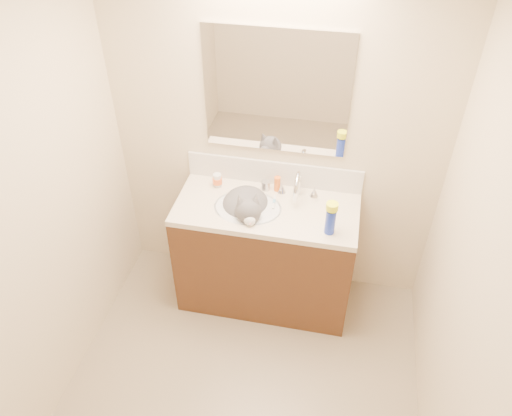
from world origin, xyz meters
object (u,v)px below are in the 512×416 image
at_px(cat, 246,208).
at_px(silver_jar, 266,185).
at_px(pill_bottle, 217,180).
at_px(vanity_cabinet, 266,256).
at_px(faucet, 297,187).
at_px(basin, 248,216).
at_px(amber_bottle, 277,184).
at_px(spray_can, 330,222).

xyz_separation_m(cat, silver_jar, (0.09, 0.20, 0.05)).
bearing_deg(silver_jar, pill_bottle, -174.51).
height_order(vanity_cabinet, faucet, faucet).
distance_m(vanity_cabinet, pill_bottle, 0.64).
bearing_deg(pill_bottle, basin, -36.31).
distance_m(faucet, silver_jar, 0.23).
bearing_deg(vanity_cabinet, faucet, 37.29).
bearing_deg(amber_bottle, pill_bottle, -174.83).
xyz_separation_m(cat, spray_can, (0.56, -0.16, 0.11)).
bearing_deg(vanity_cabinet, pill_bottle, 157.39).
xyz_separation_m(cat, pill_bottle, (-0.24, 0.16, 0.07)).
bearing_deg(amber_bottle, basin, -125.24).
height_order(cat, spray_can, cat).
distance_m(basin, silver_jar, 0.25).
relative_size(silver_jar, spray_can, 0.39).
xyz_separation_m(basin, cat, (-0.01, 0.02, 0.05)).
distance_m(faucet, cat, 0.36).
bearing_deg(amber_bottle, spray_can, -42.80).
height_order(pill_bottle, spray_can, spray_can).
bearing_deg(silver_jar, amber_bottle, 3.82).
height_order(vanity_cabinet, spray_can, spray_can).
distance_m(amber_bottle, spray_can, 0.53).
bearing_deg(basin, amber_bottle, 54.76).
bearing_deg(amber_bottle, faucet, -20.81).
height_order(basin, spray_can, spray_can).
bearing_deg(pill_bottle, cat, -34.78).
bearing_deg(spray_can, faucet, 128.66).
bearing_deg(pill_bottle, spray_can, -21.96).
bearing_deg(faucet, pill_bottle, 178.17).
bearing_deg(vanity_cabinet, cat, -175.70).
bearing_deg(spray_can, silver_jar, 142.82).
xyz_separation_m(cat, amber_bottle, (0.17, 0.20, 0.07)).
relative_size(basin, cat, 0.94).
bearing_deg(amber_bottle, vanity_cabinet, -100.81).
height_order(cat, amber_bottle, cat).
bearing_deg(silver_jar, basin, -109.91).
distance_m(cat, silver_jar, 0.22).
height_order(silver_jar, spray_can, spray_can).
xyz_separation_m(silver_jar, amber_bottle, (0.08, 0.01, 0.02)).
bearing_deg(basin, spray_can, -14.01).
height_order(basin, amber_bottle, amber_bottle).
height_order(basin, silver_jar, silver_jar).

